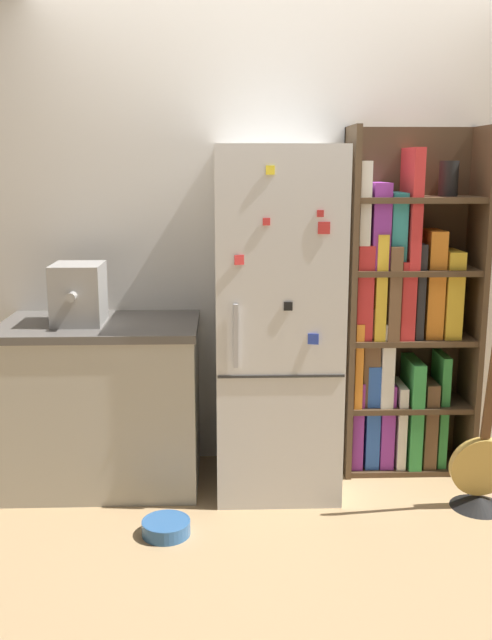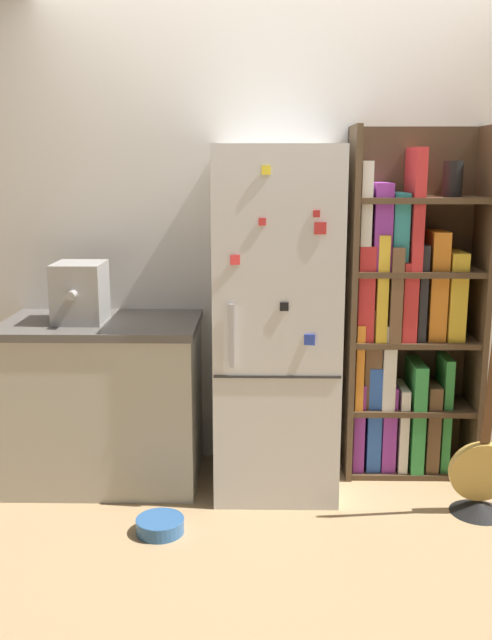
{
  "view_description": "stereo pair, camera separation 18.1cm",
  "coord_description": "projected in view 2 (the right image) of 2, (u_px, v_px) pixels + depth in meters",
  "views": [
    {
      "loc": [
        -0.27,
        -3.43,
        1.65
      ],
      "look_at": [
        -0.15,
        0.15,
        0.87
      ],
      "focal_mm": 40.0,
      "sensor_mm": 36.0,
      "label": 1
    },
    {
      "loc": [
        -0.09,
        -3.43,
        1.65
      ],
      "look_at": [
        -0.15,
        0.15,
        0.87
      ],
      "focal_mm": 40.0,
      "sensor_mm": 36.0,
      "label": 2
    }
  ],
  "objects": [
    {
      "name": "guitar",
      "position": [
        481.0,
        480.0,
        3.42
      ],
      "size": [
        0.31,
        0.28,
        1.19
      ],
      "color": "black",
      "rests_on": "ground_plane"
    },
    {
      "name": "ground_plane",
      "position": [
        275.0,
        490.0,
        3.7
      ],
      "size": [
        16.0,
        16.0,
        0.0
      ],
      "primitive_type": "plane",
      "color": "tan"
    },
    {
      "name": "kitchen_counter",
      "position": [
        104.0,
        401.0,
        3.76
      ],
      "size": [
        1.01,
        0.63,
        0.87
      ],
      "color": "#BCB7A8",
      "rests_on": "ground_plane"
    },
    {
      "name": "bookshelf",
      "position": [
        402.0,
        323.0,
        3.8
      ],
      "size": [
        0.71,
        0.34,
        1.85
      ],
      "color": "#4C3823",
      "rests_on": "ground_plane"
    },
    {
      "name": "espresso_machine",
      "position": [
        80.0,
        292.0,
        3.62
      ],
      "size": [
        0.25,
        0.34,
        0.3
      ],
      "color": "#A5A39E",
      "rests_on": "kitchen_counter"
    },
    {
      "name": "pet_bowl",
      "position": [
        160.0,
        525.0,
        3.27
      ],
      "size": [
        0.22,
        0.22,
        0.07
      ],
      "color": "#3366A5",
      "rests_on": "ground_plane"
    },
    {
      "name": "wall_back",
      "position": [
        275.0,
        231.0,
        3.89
      ],
      "size": [
        8.0,
        0.05,
        2.6
      ],
      "color": "white",
      "rests_on": "ground_plane"
    },
    {
      "name": "refrigerator",
      "position": [
        276.0,
        321.0,
        3.63
      ],
      "size": [
        0.61,
        0.69,
        1.75
      ],
      "color": "silver",
      "rests_on": "ground_plane"
    }
  ]
}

